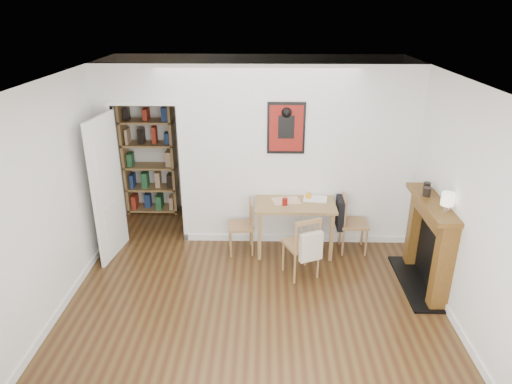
{
  "coord_description": "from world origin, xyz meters",
  "views": [
    {
      "loc": [
        0.12,
        -4.75,
        3.34
      ],
      "look_at": [
        0.0,
        0.6,
        1.11
      ],
      "focal_mm": 32.0,
      "sensor_mm": 36.0,
      "label": 1
    }
  ],
  "objects_px": {
    "chair_left": "(241,226)",
    "mantel_lamp": "(448,200)",
    "notebook": "(315,199)",
    "dining_table": "(295,208)",
    "fireplace": "(430,241)",
    "chair_right": "(353,223)",
    "orange_fruit": "(308,196)",
    "chair_front": "(302,245)",
    "bookshelf": "(149,155)",
    "ceramic_jar_b": "(427,187)",
    "ceramic_jar_a": "(427,192)",
    "red_glass": "(285,202)"
  },
  "relations": [
    {
      "from": "bookshelf",
      "to": "orange_fruit",
      "type": "distance_m",
      "value": 2.81
    },
    {
      "from": "chair_left",
      "to": "mantel_lamp",
      "type": "bearing_deg",
      "value": -24.48
    },
    {
      "from": "orange_fruit",
      "to": "fireplace",
      "type": "bearing_deg",
      "value": -34.14
    },
    {
      "from": "chair_left",
      "to": "fireplace",
      "type": "xyz_separation_m",
      "value": [
        2.38,
        -0.78,
        0.22
      ]
    },
    {
      "from": "bookshelf",
      "to": "ceramic_jar_b",
      "type": "xyz_separation_m",
      "value": [
        3.94,
        -1.83,
        0.22
      ]
    },
    {
      "from": "notebook",
      "to": "ceramic_jar_b",
      "type": "relative_size",
      "value": 2.96
    },
    {
      "from": "mantel_lamp",
      "to": "ceramic_jar_a",
      "type": "bearing_deg",
      "value": 99.16
    },
    {
      "from": "red_glass",
      "to": "ceramic_jar_a",
      "type": "relative_size",
      "value": 0.9
    },
    {
      "from": "fireplace",
      "to": "ceramic_jar_b",
      "type": "xyz_separation_m",
      "value": [
        -0.02,
        0.32,
        0.6
      ]
    },
    {
      "from": "bookshelf",
      "to": "mantel_lamp",
      "type": "distance_m",
      "value": 4.66
    },
    {
      "from": "dining_table",
      "to": "fireplace",
      "type": "xyz_separation_m",
      "value": [
        1.62,
        -0.85,
        -0.05
      ]
    },
    {
      "from": "chair_left",
      "to": "chair_right",
      "type": "height_order",
      "value": "chair_right"
    },
    {
      "from": "fireplace",
      "to": "ceramic_jar_a",
      "type": "distance_m",
      "value": 0.62
    },
    {
      "from": "fireplace",
      "to": "chair_front",
      "type": "bearing_deg",
      "value": 173.36
    },
    {
      "from": "chair_left",
      "to": "mantel_lamp",
      "type": "relative_size",
      "value": 3.44
    },
    {
      "from": "dining_table",
      "to": "bookshelf",
      "type": "distance_m",
      "value": 2.7
    },
    {
      "from": "chair_left",
      "to": "bookshelf",
      "type": "xyz_separation_m",
      "value": [
        -1.58,
        1.37,
        0.6
      ]
    },
    {
      "from": "bookshelf",
      "to": "chair_front",
      "type": "bearing_deg",
      "value": -39.39
    },
    {
      "from": "chair_front",
      "to": "bookshelf",
      "type": "distance_m",
      "value": 3.15
    },
    {
      "from": "fireplace",
      "to": "ceramic_jar_b",
      "type": "relative_size",
      "value": 11.39
    },
    {
      "from": "chair_left",
      "to": "notebook",
      "type": "relative_size",
      "value": 2.43
    },
    {
      "from": "chair_left",
      "to": "red_glass",
      "type": "height_order",
      "value": "red_glass"
    },
    {
      "from": "ceramic_jar_b",
      "to": "fireplace",
      "type": "bearing_deg",
      "value": -86.67
    },
    {
      "from": "chair_right",
      "to": "dining_table",
      "type": "bearing_deg",
      "value": -179.97
    },
    {
      "from": "dining_table",
      "to": "chair_front",
      "type": "distance_m",
      "value": 0.71
    },
    {
      "from": "chair_right",
      "to": "chair_front",
      "type": "bearing_deg",
      "value": -139.23
    },
    {
      "from": "orange_fruit",
      "to": "mantel_lamp",
      "type": "relative_size",
      "value": 0.39
    },
    {
      "from": "chair_front",
      "to": "ceramic_jar_b",
      "type": "height_order",
      "value": "ceramic_jar_b"
    },
    {
      "from": "chair_right",
      "to": "fireplace",
      "type": "height_order",
      "value": "fireplace"
    },
    {
      "from": "mantel_lamp",
      "to": "ceramic_jar_b",
      "type": "height_order",
      "value": "mantel_lamp"
    },
    {
      "from": "bookshelf",
      "to": "notebook",
      "type": "bearing_deg",
      "value": -24.54
    },
    {
      "from": "notebook",
      "to": "chair_front",
      "type": "bearing_deg",
      "value": -107.13
    },
    {
      "from": "chair_right",
      "to": "notebook",
      "type": "xyz_separation_m",
      "value": [
        -0.54,
        0.1,
        0.33
      ]
    },
    {
      "from": "bookshelf",
      "to": "red_glass",
      "type": "relative_size",
      "value": 20.53
    },
    {
      "from": "orange_fruit",
      "to": "chair_front",
      "type": "bearing_deg",
      "value": -100.08
    },
    {
      "from": "dining_table",
      "to": "fireplace",
      "type": "height_order",
      "value": "fireplace"
    },
    {
      "from": "dining_table",
      "to": "chair_right",
      "type": "distance_m",
      "value": 0.86
    },
    {
      "from": "notebook",
      "to": "fireplace",
      "type": "bearing_deg",
      "value": -35.57
    },
    {
      "from": "fireplace",
      "to": "red_glass",
      "type": "bearing_deg",
      "value": 157.11
    },
    {
      "from": "notebook",
      "to": "mantel_lamp",
      "type": "bearing_deg",
      "value": -43.35
    },
    {
      "from": "chair_front",
      "to": "orange_fruit",
      "type": "xyz_separation_m",
      "value": [
        0.14,
        0.78,
        0.36
      ]
    },
    {
      "from": "fireplace",
      "to": "orange_fruit",
      "type": "relative_size",
      "value": 14.1
    },
    {
      "from": "dining_table",
      "to": "orange_fruit",
      "type": "height_order",
      "value": "orange_fruit"
    },
    {
      "from": "ceramic_jar_b",
      "to": "chair_front",
      "type": "bearing_deg",
      "value": -174.77
    },
    {
      "from": "chair_front",
      "to": "ceramic_jar_b",
      "type": "distance_m",
      "value": 1.73
    },
    {
      "from": "fireplace",
      "to": "mantel_lamp",
      "type": "bearing_deg",
      "value": -90.4
    },
    {
      "from": "orange_fruit",
      "to": "mantel_lamp",
      "type": "distance_m",
      "value": 1.97
    },
    {
      "from": "bookshelf",
      "to": "red_glass",
      "type": "xyz_separation_m",
      "value": [
        2.19,
        -1.4,
        -0.19
      ]
    },
    {
      "from": "chair_front",
      "to": "bookshelf",
      "type": "height_order",
      "value": "bookshelf"
    },
    {
      "from": "dining_table",
      "to": "chair_left",
      "type": "bearing_deg",
      "value": -174.9
    }
  ]
}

